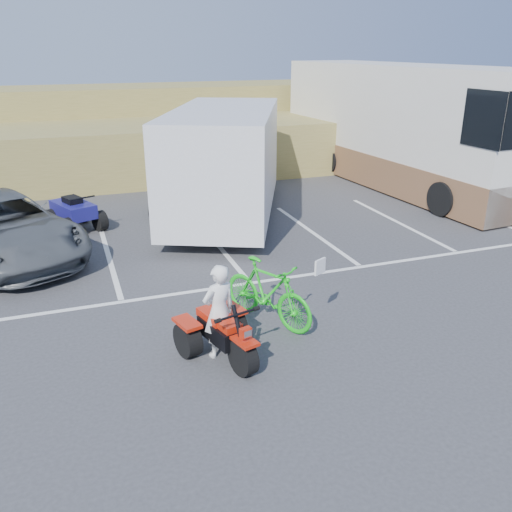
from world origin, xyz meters
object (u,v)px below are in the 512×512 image
object	(u,v)px
cargo_trailer	(225,161)
rv_motorhome	(399,134)
grey_pickup	(2,228)
quad_atv_blue	(76,230)
green_dirt_bike	(268,292)
red_trike_atv	(225,358)
quad_atv_green	(171,214)
rider	(219,311)

from	to	relation	value
cargo_trailer	rv_motorhome	world-z (taller)	rv_motorhome
grey_pickup	quad_atv_blue	xyz separation A→B (m)	(1.66, 1.61, -0.74)
green_dirt_bike	quad_atv_blue	size ratio (longest dim) A/B	1.26
red_trike_atv	rv_motorhome	world-z (taller)	rv_motorhome
red_trike_atv	grey_pickup	distance (m)	7.15
green_dirt_bike	rv_motorhome	xyz separation A→B (m)	(8.30, 8.57, 1.17)
red_trike_atv	quad_atv_blue	distance (m)	7.97
cargo_trailer	quad_atv_blue	xyz separation A→B (m)	(-4.22, 0.34, -1.69)
grey_pickup	quad_atv_blue	world-z (taller)	grey_pickup
red_trike_atv	grey_pickup	world-z (taller)	grey_pickup
grey_pickup	quad_atv_green	world-z (taller)	grey_pickup
quad_atv_green	quad_atv_blue	bearing A→B (deg)	-143.41
green_dirt_bike	red_trike_atv	bearing A→B (deg)	-167.61
green_dirt_bike	grey_pickup	size ratio (longest dim) A/B	0.37
rider	quad_atv_blue	bearing A→B (deg)	-91.13
red_trike_atv	quad_atv_green	distance (m)	8.34
red_trike_atv	quad_atv_blue	world-z (taller)	quad_atv_blue
green_dirt_bike	quad_atv_green	size ratio (longest dim) A/B	1.48
rider	quad_atv_green	bearing A→B (deg)	-111.36
green_dirt_bike	grey_pickup	distance (m)	7.02
cargo_trailer	quad_atv_blue	size ratio (longest dim) A/B	4.51
quad_atv_blue	grey_pickup	bearing A→B (deg)	-159.02
rv_motorhome	quad_atv_green	size ratio (longest dim) A/B	8.54
quad_atv_blue	cargo_trailer	bearing A→B (deg)	-27.72
rider	quad_atv_blue	distance (m)	7.86
quad_atv_blue	rv_motorhome	bearing A→B (deg)	-14.27
green_dirt_bike	rv_motorhome	world-z (taller)	rv_motorhome
green_dirt_bike	rv_motorhome	distance (m)	11.99
cargo_trailer	green_dirt_bike	bearing A→B (deg)	-75.88
rider	green_dirt_bike	size ratio (longest dim) A/B	0.79
green_dirt_bike	cargo_trailer	xyz separation A→B (m)	(1.14, 6.45, 1.09)
grey_pickup	cargo_trailer	world-z (taller)	cargo_trailer
rider	quad_atv_green	xyz separation A→B (m)	(0.83, 8.16, -0.80)
green_dirt_bike	cargo_trailer	world-z (taller)	cargo_trailer
green_dirt_bike	cargo_trailer	distance (m)	6.64
red_trike_atv	green_dirt_bike	bearing A→B (deg)	24.78
rider	quad_atv_blue	size ratio (longest dim) A/B	1.00
rider	grey_pickup	world-z (taller)	rider
green_dirt_bike	rider	bearing A→B (deg)	-173.29
grey_pickup	cargo_trailer	bearing A→B (deg)	-11.81
cargo_trailer	quad_atv_green	bearing A→B (deg)	171.57
green_dirt_bike	cargo_trailer	size ratio (longest dim) A/B	0.28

